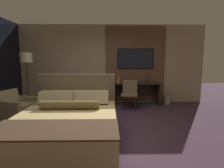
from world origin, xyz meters
TOP-DOWN VIEW (x-y plane):
  - ground_plane at (0.00, 0.00)m, footprint 16.00×16.00m
  - wall_back_tv_panel at (0.14, 2.59)m, footprint 7.20×0.09m
  - bed at (-0.61, -0.56)m, footprint 1.86×2.25m
  - desk at (1.12, 2.29)m, footprint 1.64×0.55m
  - tv at (1.12, 2.52)m, footprint 1.28×0.04m
  - desk_chair at (0.84, 1.75)m, footprint 0.59×0.59m
  - armchair_by_window at (-2.27, 0.77)m, footprint 0.93×0.96m
  - floor_lamp at (-2.24, 1.42)m, footprint 0.34×0.34m
  - vase_tall at (1.56, 2.38)m, footprint 0.08×0.08m
  - vase_short at (0.51, 2.33)m, footprint 0.15×0.15m
  - book at (1.17, 2.33)m, footprint 0.26×0.22m
  - waste_bin at (2.23, 2.25)m, footprint 0.22×0.22m

SIDE VIEW (x-z plane):
  - ground_plane at x=0.00m, z-range 0.00..0.00m
  - waste_bin at x=2.23m, z-range 0.00..0.28m
  - armchair_by_window at x=-2.27m, z-range -0.13..0.65m
  - bed at x=-0.61m, z-range -0.27..0.95m
  - desk at x=1.12m, z-range 0.13..0.90m
  - desk_chair at x=0.84m, z-range 0.09..1.00m
  - book at x=1.17m, z-range 0.77..0.80m
  - vase_short at x=0.51m, z-range 0.77..1.08m
  - vase_tall at x=1.56m, z-range 0.77..1.22m
  - wall_back_tv_panel at x=0.14m, z-range 0.00..2.80m
  - floor_lamp at x=-2.24m, z-range 0.60..2.36m
  - tv at x=1.12m, z-range 1.24..1.96m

